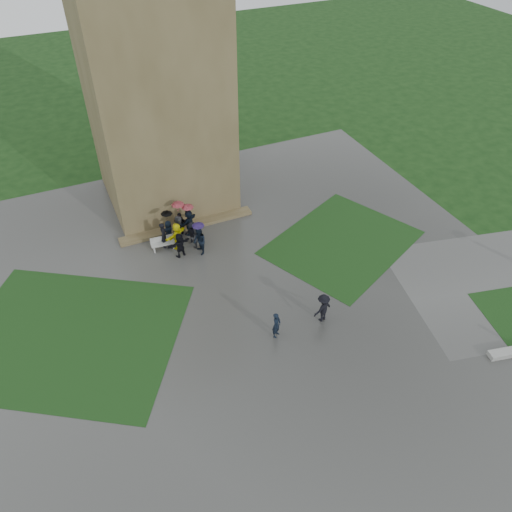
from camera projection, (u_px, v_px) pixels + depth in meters
name	position (u px, v px, depth m)	size (l,w,h in m)	color
ground	(251.00, 340.00, 25.65)	(120.00, 120.00, 0.00)	black
plaza	(236.00, 314.00, 27.04)	(34.00, 34.00, 0.02)	#373735
lawn_inset_left	(70.00, 336.00, 25.79)	(11.00, 9.00, 0.01)	#133311
lawn_inset_right	(342.00, 243.00, 31.79)	(9.00, 7.00, 0.01)	#133311
tower	(152.00, 69.00, 30.40)	(8.00, 8.00, 18.00)	brown
tower_plinth	(187.00, 226.00, 33.00)	(9.00, 0.80, 0.22)	brown
bench	(163.00, 243.00, 31.06)	(1.51, 0.57, 0.86)	#ADAEA9
visitor_cluster	(183.00, 230.00, 31.18)	(3.04, 3.47, 2.42)	black
pedestrian_mid	(277.00, 325.00, 25.35)	(0.57, 0.37, 1.56)	black
pedestrian_near	(323.00, 308.00, 26.14)	(1.13, 0.58, 1.74)	black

